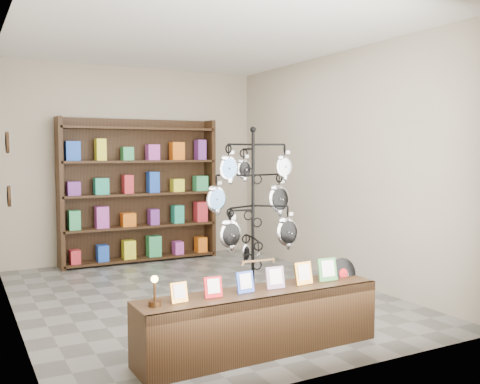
{
  "coord_description": "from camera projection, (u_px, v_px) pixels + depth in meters",
  "views": [
    {
      "loc": [
        -2.48,
        -5.68,
        1.7
      ],
      "look_at": [
        0.01,
        -1.0,
        1.3
      ],
      "focal_mm": 40.0,
      "sensor_mm": 36.0,
      "label": 1
    }
  ],
  "objects": [
    {
      "name": "ground",
      "position": [
        200.0,
        296.0,
        6.29
      ],
      "size": [
        5.0,
        5.0,
        0.0
      ],
      "primitive_type": "plane",
      "color": "slate",
      "rests_on": "ground"
    },
    {
      "name": "room_envelope",
      "position": [
        199.0,
        138.0,
        6.15
      ],
      "size": [
        5.0,
        5.0,
        5.0
      ],
      "color": "#AB9B89",
      "rests_on": "ground"
    },
    {
      "name": "display_tree",
      "position": [
        253.0,
        206.0,
        5.58
      ],
      "size": [
        1.0,
        0.92,
        1.96
      ],
      "rotation": [
        0.0,
        0.0,
        -0.13
      ],
      "color": "black",
      "rests_on": "ground"
    },
    {
      "name": "front_shelf",
      "position": [
        260.0,
        321.0,
        4.52
      ],
      "size": [
        2.17,
        0.48,
        0.76
      ],
      "rotation": [
        0.0,
        0.0,
        0.02
      ],
      "color": "black",
      "rests_on": "ground"
    },
    {
      "name": "back_shelving",
      "position": [
        139.0,
        195.0,
        8.23
      ],
      "size": [
        2.42,
        0.36,
        2.2
      ],
      "color": "black",
      "rests_on": "ground"
    },
    {
      "name": "wall_clocks",
      "position": [
        8.0,
        169.0,
        5.96
      ],
      "size": [
        0.03,
        0.24,
        0.84
      ],
      "color": "black",
      "rests_on": "ground"
    }
  ]
}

